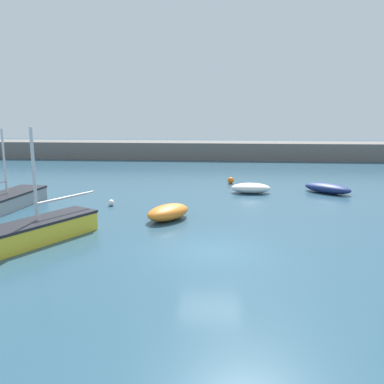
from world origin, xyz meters
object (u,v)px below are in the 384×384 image
at_px(sailboat_short_mast, 7,200).
at_px(mooring_buoy_white, 111,203).
at_px(rowboat_white_midwater, 328,188).
at_px(rowboat_blue_near, 168,212).
at_px(sailboat_twin_hulled, 38,230).
at_px(mooring_buoy_orange, 231,180).
at_px(open_tender_yellow, 251,188).

xyz_separation_m(sailboat_short_mast, mooring_buoy_white, (5.79, 0.99, -0.26)).
height_order(rowboat_white_midwater, rowboat_blue_near, rowboat_blue_near).
bearing_deg(sailboat_short_mast, mooring_buoy_white, -72.72).
xyz_separation_m(rowboat_white_midwater, sailboat_twin_hulled, (-15.03, -11.69, 0.18)).
xyz_separation_m(sailboat_twin_hulled, mooring_buoy_orange, (8.55, 14.86, -0.26)).
height_order(open_tender_yellow, mooring_buoy_white, open_tender_yellow).
bearing_deg(mooring_buoy_orange, rowboat_white_midwater, -26.07).
relative_size(sailboat_twin_hulled, open_tender_yellow, 2.11).
distance_m(sailboat_twin_hulled, mooring_buoy_white, 7.03).
distance_m(sailboat_twin_hulled, mooring_buoy_orange, 17.15).
bearing_deg(sailboat_twin_hulled, sailboat_short_mast, -113.47).
bearing_deg(rowboat_white_midwater, open_tender_yellow, -136.14).
xyz_separation_m(sailboat_twin_hulled, mooring_buoy_white, (1.40, 6.89, -0.32)).
bearing_deg(open_tender_yellow, sailboat_twin_hulled, 49.92).
distance_m(rowboat_blue_near, mooring_buoy_white, 4.73).
xyz_separation_m(open_tender_yellow, mooring_buoy_orange, (-1.29, 3.55, -0.10)).
distance_m(mooring_buoy_white, mooring_buoy_orange, 10.71).
xyz_separation_m(sailboat_short_mast, rowboat_blue_near, (9.54, -1.89, -0.05)).
bearing_deg(rowboat_white_midwater, rowboat_blue_near, -102.48).
relative_size(rowboat_white_midwater, rowboat_blue_near, 1.08).
relative_size(rowboat_blue_near, mooring_buoy_orange, 6.54).
height_order(rowboat_blue_near, mooring_buoy_orange, rowboat_blue_near).
relative_size(sailboat_short_mast, mooring_buoy_white, 16.80).
bearing_deg(open_tender_yellow, mooring_buoy_white, 28.60).
relative_size(rowboat_white_midwater, sailboat_short_mast, 0.54).
relative_size(sailboat_short_mast, rowboat_blue_near, 1.99).
xyz_separation_m(mooring_buoy_white, mooring_buoy_orange, (7.15, 7.98, 0.05)).
distance_m(sailboat_short_mast, rowboat_blue_near, 9.73).
bearing_deg(sailboat_short_mast, open_tender_yellow, -61.62).
xyz_separation_m(open_tender_yellow, mooring_buoy_white, (-8.44, -4.42, -0.15)).
height_order(rowboat_white_midwater, open_tender_yellow, open_tender_yellow).
bearing_deg(mooring_buoy_orange, sailboat_short_mast, -145.28).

